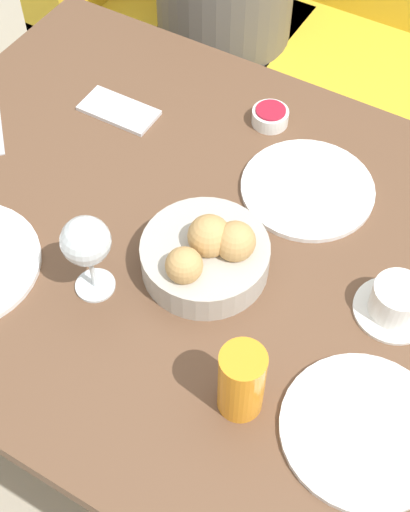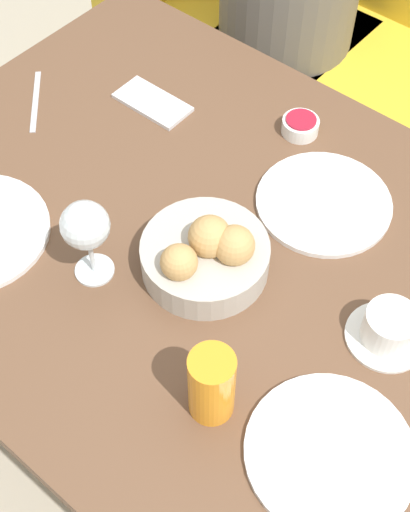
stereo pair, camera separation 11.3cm
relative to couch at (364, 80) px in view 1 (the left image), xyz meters
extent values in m
plane|color=#A89E89|center=(0.10, -0.99, -0.32)|extent=(10.00, 10.00, 0.00)
cube|color=brown|center=(0.10, -0.99, 0.37)|extent=(1.32, 0.90, 0.03)
cube|color=brown|center=(-0.51, -0.59, 0.02)|extent=(0.06, 0.06, 0.68)
cube|color=gold|center=(0.00, -0.05, -0.10)|extent=(1.75, 0.70, 0.44)
cube|color=gold|center=(-0.81, -0.05, 0.00)|extent=(0.14, 0.70, 0.64)
cube|color=#23232D|center=(-0.38, -0.15, -0.10)|extent=(0.34, 0.47, 0.44)
cylinder|color=#B2ADA3|center=(0.08, -1.04, 0.42)|extent=(0.21, 0.21, 0.05)
sphere|color=tan|center=(0.09, -1.03, 0.47)|extent=(0.07, 0.07, 0.07)
sphere|color=tan|center=(0.12, -1.02, 0.47)|extent=(0.06, 0.06, 0.06)
sphere|color=tan|center=(0.08, -1.09, 0.46)|extent=(0.06, 0.06, 0.06)
cylinder|color=white|center=(0.41, -1.17, 0.40)|extent=(0.23, 0.23, 0.01)
cylinder|color=white|center=(0.15, -0.80, 0.40)|extent=(0.24, 0.24, 0.01)
cylinder|color=orange|center=(0.24, -1.22, 0.46)|extent=(0.06, 0.06, 0.13)
cylinder|color=silver|center=(-0.05, -1.16, 0.39)|extent=(0.06, 0.06, 0.00)
cylinder|color=silver|center=(-0.05, -1.16, 0.43)|extent=(0.01, 0.01, 0.07)
sphere|color=silver|center=(-0.05, -1.16, 0.51)|extent=(0.08, 0.08, 0.08)
cylinder|color=white|center=(0.38, -0.96, 0.39)|extent=(0.12, 0.12, 0.01)
cylinder|color=white|center=(0.38, -0.96, 0.43)|extent=(0.08, 0.08, 0.06)
cylinder|color=white|center=(0.02, -0.68, 0.41)|extent=(0.07, 0.07, 0.03)
cylinder|color=#A3192D|center=(0.02, -0.68, 0.42)|extent=(0.06, 0.06, 0.00)
cube|color=silver|center=(-0.25, -0.80, 0.40)|extent=(0.15, 0.08, 0.01)
camera|label=1|loc=(0.42, -1.62, 1.33)|focal=50.00mm
camera|label=2|loc=(0.51, -1.55, 1.33)|focal=50.00mm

